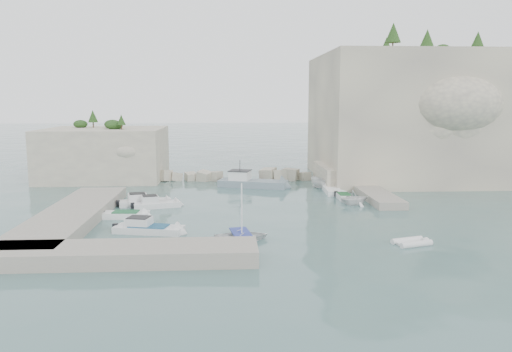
{
  "coord_description": "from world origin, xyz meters",
  "views": [
    {
      "loc": [
        -3.02,
        -45.49,
        10.82
      ],
      "look_at": [
        0.0,
        6.0,
        3.0
      ],
      "focal_mm": 35.0,
      "sensor_mm": 36.0,
      "label": 1
    }
  ],
  "objects": [
    {
      "name": "rowboat_mast",
      "position": [
        -1.91,
        -7.61,
        2.54
      ],
      "size": [
        0.1,
        0.1,
        4.2
      ],
      "primitive_type": "cylinder",
      "color": "white",
      "rests_on": "rowboat"
    },
    {
      "name": "cliff_terrace",
      "position": [
        13.0,
        18.0,
        1.25
      ],
      "size": [
        8.0,
        10.0,
        2.5
      ],
      "primitive_type": "cube",
      "color": "beige",
      "rests_on": "ground"
    },
    {
      "name": "tender_east_b",
      "position": [
        9.91,
        8.16,
        0.0
      ],
      "size": [
        1.42,
        4.1,
        0.7
      ],
      "primitive_type": null,
      "rotation": [
        0.0,
        0.0,
        1.56
      ],
      "color": "silver",
      "rests_on": "ground"
    },
    {
      "name": "ledge_east",
      "position": [
        13.5,
        10.0,
        0.4
      ],
      "size": [
        3.0,
        16.0,
        0.8
      ],
      "primitive_type": "cube",
      "color": "#9E9689",
      "rests_on": "ground"
    },
    {
      "name": "tender_east_a",
      "position": [
        10.27,
        5.08,
        0.0
      ],
      "size": [
        3.88,
        3.57,
        1.71
      ],
      "primitive_type": "imported",
      "rotation": [
        0.0,
        0.0,
        1.85
      ],
      "color": "white",
      "rests_on": "ground"
    },
    {
      "name": "tender_east_c",
      "position": [
        9.41,
        11.97,
        0.0
      ],
      "size": [
        1.96,
        5.39,
        0.7
      ],
      "primitive_type": null,
      "rotation": [
        0.0,
        0.0,
        1.53
      ],
      "color": "white",
      "rests_on": "ground"
    },
    {
      "name": "motorboat_a",
      "position": [
        -11.59,
        6.23,
        0.0
      ],
      "size": [
        6.07,
        3.07,
        1.4
      ],
      "primitive_type": null,
      "rotation": [
        0.0,
        0.0,
        0.24
      ],
      "color": "silver",
      "rests_on": "ground"
    },
    {
      "name": "quay_south",
      "position": [
        -10.0,
        -12.5,
        0.55
      ],
      "size": [
        18.0,
        4.0,
        1.1
      ],
      "primitive_type": "cube",
      "color": "#9E9689",
      "rests_on": "ground"
    },
    {
      "name": "ground",
      "position": [
        0.0,
        0.0,
        0.0
      ],
      "size": [
        400.0,
        400.0,
        0.0
      ],
      "primitive_type": "plane",
      "color": "#456867",
      "rests_on": "ground"
    },
    {
      "name": "inflatable_dinghy",
      "position": [
        10.92,
        -9.63,
        0.0
      ],
      "size": [
        3.23,
        2.22,
        0.44
      ],
      "primitive_type": null,
      "rotation": [
        0.0,
        0.0,
        0.29
      ],
      "color": "silver",
      "rests_on": "ground"
    },
    {
      "name": "tender_east_d",
      "position": [
        9.49,
        14.84,
        0.0
      ],
      "size": [
        4.73,
        3.51,
        1.72
      ],
      "primitive_type": "imported",
      "rotation": [
        0.0,
        0.0,
        1.1
      ],
      "color": "white",
      "rests_on": "ground"
    },
    {
      "name": "cliff_east",
      "position": [
        23.0,
        23.0,
        8.5
      ],
      "size": [
        26.0,
        22.0,
        17.0
      ],
      "primitive_type": "cube",
      "color": "beige",
      "rests_on": "ground"
    },
    {
      "name": "motorboat_c",
      "position": [
        -12.47,
        0.47,
        0.0
      ],
      "size": [
        4.74,
        2.01,
        0.7
      ],
      "primitive_type": null,
      "rotation": [
        0.0,
        0.0,
        -0.07
      ],
      "color": "white",
      "rests_on": "ground"
    },
    {
      "name": "rowboat",
      "position": [
        -1.91,
        -7.61,
        0.0
      ],
      "size": [
        4.64,
        3.63,
        0.87
      ],
      "primitive_type": "imported",
      "rotation": [
        0.0,
        0.0,
        1.73
      ],
      "color": "white",
      "rests_on": "ground"
    },
    {
      "name": "motorboat_d",
      "position": [
        -9.52,
        -4.99,
        0.0
      ],
      "size": [
        6.53,
        3.23,
        1.4
      ],
      "primitive_type": null,
      "rotation": [
        0.0,
        0.0,
        -0.23
      ],
      "color": "silver",
      "rests_on": "ground"
    },
    {
      "name": "quay_west",
      "position": [
        -17.0,
        -1.0,
        0.55
      ],
      "size": [
        5.0,
        24.0,
        1.1
      ],
      "primitive_type": "cube",
      "color": "#9E9689",
      "rests_on": "ground"
    },
    {
      "name": "breakwater",
      "position": [
        -1.0,
        22.0,
        0.7
      ],
      "size": [
        28.0,
        3.0,
        1.4
      ],
      "primitive_type": "cube",
      "color": "beige",
      "rests_on": "ground"
    },
    {
      "name": "motorboat_b",
      "position": [
        -10.21,
        4.93,
        0.0
      ],
      "size": [
        5.42,
        3.05,
        1.4
      ],
      "primitive_type": null,
      "rotation": [
        0.0,
        0.0,
        0.28
      ],
      "color": "silver",
      "rests_on": "ground"
    },
    {
      "name": "work_boat",
      "position": [
        0.24,
        16.58,
        0.0
      ],
      "size": [
        9.85,
        5.52,
        2.2
      ],
      "primitive_type": null,
      "rotation": [
        0.0,
        0.0,
        -0.31
      ],
      "color": "slate",
      "rests_on": "ground"
    },
    {
      "name": "outcrop_west",
      "position": [
        -20.0,
        25.0,
        3.5
      ],
      "size": [
        16.0,
        14.0,
        7.0
      ],
      "primitive_type": "cube",
      "color": "beige",
      "rests_on": "ground"
    },
    {
      "name": "vegetation",
      "position": [
        17.83,
        24.4,
        17.93
      ],
      "size": [
        53.48,
        13.88,
        13.4
      ],
      "color": "#1E4219",
      "rests_on": "ground"
    }
  ]
}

